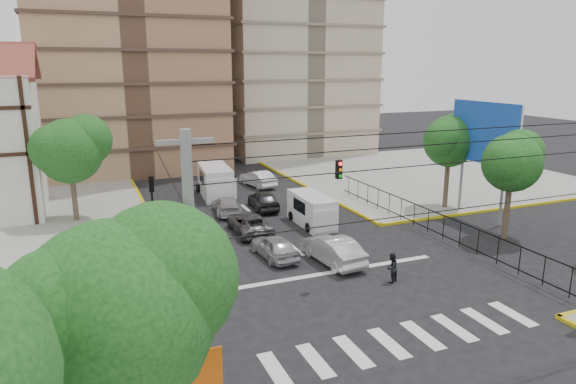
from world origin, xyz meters
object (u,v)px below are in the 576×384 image
traffic_light_nw (152,201)px  van_left_lane (216,182)px  van_right_lane (313,211)px  car_white_front_right (333,250)px  district_sign (206,379)px  pedestrian_crosswalk (391,268)px  car_silver_front_left (274,247)px

traffic_light_nw → van_left_lane: traffic_light_nw is taller
traffic_light_nw → van_right_lane: traffic_light_nw is taller
van_right_lane → car_white_front_right: van_right_lane is taller
district_sign → pedestrian_crosswalk: district_sign is taller
traffic_light_nw → van_right_lane: bearing=6.4°
van_right_lane → car_white_front_right: bearing=-105.4°
car_silver_front_left → van_left_lane: bearing=-96.4°
car_silver_front_left → pedestrian_crosswalk: bearing=123.7°
district_sign → van_right_lane: 21.73m
district_sign → van_left_lane: 29.48m
car_white_front_right → pedestrian_crosswalk: 3.80m
traffic_light_nw → pedestrian_crosswalk: 13.82m
car_white_front_right → pedestrian_crosswalk: pedestrian_crosswalk is taller
van_right_lane → car_white_front_right: 6.84m
district_sign → car_silver_front_left: bearing=62.3°
traffic_light_nw → car_white_front_right: (8.84, -5.36, -2.35)m
car_white_front_right → pedestrian_crosswalk: size_ratio=2.99×
van_left_lane → pedestrian_crosswalk: size_ratio=3.77×
car_white_front_right → pedestrian_crosswalk: bearing=108.1°
traffic_light_nw → pedestrian_crosswalk: traffic_light_nw is taller
district_sign → car_white_front_right: district_sign is taller
van_right_lane → pedestrian_crosswalk: (-0.35, -10.05, -0.24)m
van_left_lane → car_white_front_right: (2.20, -16.77, -0.47)m
van_right_lane → pedestrian_crosswalk: bearing=-91.4°
traffic_light_nw → car_silver_front_left: size_ratio=1.12×
van_left_lane → pedestrian_crosswalk: van_left_lane is taller
van_right_lane → pedestrian_crosswalk: van_right_lane is taller
district_sign → car_white_front_right: size_ratio=0.69×
car_silver_front_left → car_white_front_right: size_ratio=0.85×
van_right_lane → car_silver_front_left: 6.55m
traffic_light_nw → car_silver_front_left: traffic_light_nw is taller
district_sign → car_white_front_right: bearing=49.9°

